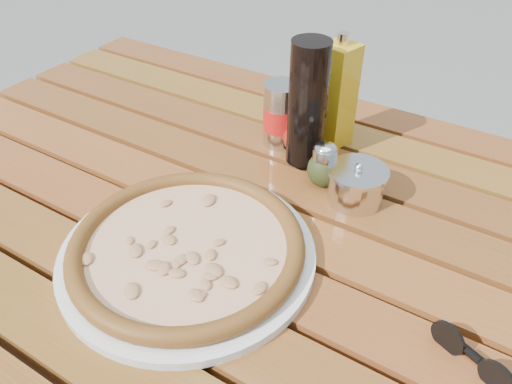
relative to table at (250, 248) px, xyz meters
The scene contains 10 objects.
table is the anchor object (origin of this frame).
plate 0.15m from the table, 100.21° to the right, with size 0.36×0.36×0.01m, color silver.
pizza 0.16m from the table, 100.21° to the right, with size 0.38×0.38×0.03m.
pepper_shaker 0.23m from the table, 95.06° to the left, with size 0.06×0.06×0.08m.
oregano_shaker 0.18m from the table, 64.14° to the left, with size 0.06×0.06×0.08m.
dark_bottle 0.26m from the table, 89.37° to the left, with size 0.07×0.07×0.22m, color black.
soda_can 0.25m from the table, 106.50° to the left, with size 0.08×0.08×0.12m.
olive_oil_cruet 0.32m from the table, 85.81° to the left, with size 0.07×0.07×0.21m.
parmesan_tin 0.20m from the table, 43.55° to the left, with size 0.10×0.10×0.07m.
sunglasses 0.38m from the table, 14.63° to the right, with size 0.11×0.06×0.04m.
Camera 1 is at (0.32, -0.50, 1.26)m, focal length 35.00 mm.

